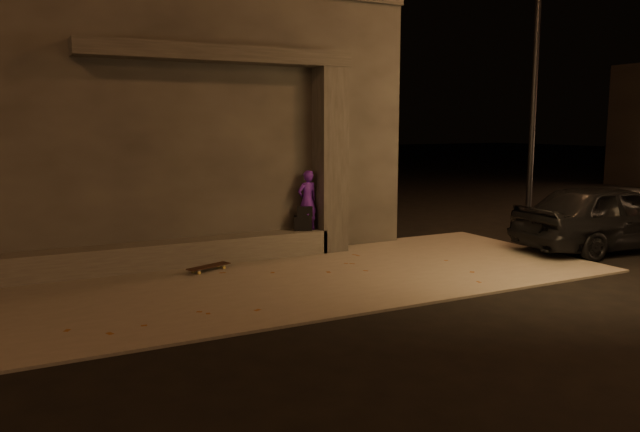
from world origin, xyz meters
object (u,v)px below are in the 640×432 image
column (330,161)px  skateboarder (307,200)px  skateboard (209,267)px  car_a (609,217)px  backpack (303,222)px

column → skateboarder: size_ratio=3.07×
skateboard → car_a: size_ratio=0.21×
skateboarder → car_a: bearing=148.9°
column → skateboard: bearing=-166.6°
skateboarder → car_a: size_ratio=0.29×
backpack → car_a: size_ratio=0.12×
backpack → skateboard: backpack is taller
column → car_a: size_ratio=0.88×
column → skateboard: 3.29m
skateboard → car_a: car_a is taller
skateboarder → car_a: (5.62, -2.46, -0.38)m
column → skateboarder: 0.91m
column → car_a: bearing=-25.7°
skateboard → backpack: bearing=-5.0°
skateboarder → backpack: (-0.10, 0.00, -0.42)m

